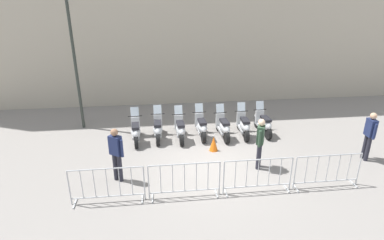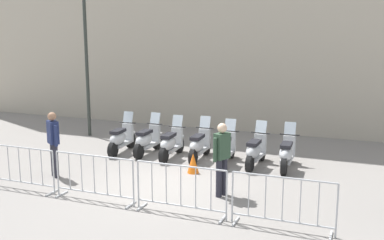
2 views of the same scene
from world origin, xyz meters
name	(u,v)px [view 1 (image 1 of 2)]	position (x,y,z in m)	size (l,w,h in m)	color
ground_plane	(211,166)	(0.00, 0.00, 0.00)	(120.00, 120.00, 0.00)	gray
motorcycle_0	(136,131)	(-2.11, 2.64, 0.45)	(0.61, 1.72, 1.24)	black
motorcycle_1	(158,129)	(-1.25, 2.62, 0.45)	(0.70, 1.71, 1.24)	black
motorcycle_2	(180,129)	(-0.42, 2.31, 0.45)	(0.65, 1.72, 1.24)	black
motorcycle_3	(201,127)	(0.45, 2.28, 0.45)	(0.64, 1.72, 1.24)	black
motorcycle_4	(223,127)	(1.27, 1.97, 0.45)	(0.61, 1.72, 1.24)	black
motorcycle_5	(244,125)	(2.12, 1.87, 0.45)	(0.71, 1.71, 1.24)	black
motorcycle_6	(264,124)	(2.99, 1.78, 0.45)	(0.63, 1.72, 1.24)	black
barrier_segment_0	(107,186)	(-3.42, -0.98, 0.52)	(1.99, 0.79, 1.07)	#B2B5B7
barrier_segment_1	(185,181)	(-1.35, -1.39, 0.52)	(1.99, 0.79, 1.07)	#B2B5B7
barrier_segment_2	(258,176)	(0.72, -1.79, 0.52)	(1.99, 0.79, 1.07)	#B2B5B7
barrier_segment_3	(327,171)	(2.80, -2.20, 0.52)	(1.99, 0.79, 1.07)	#B2B5B7
street_lamp	(72,41)	(-4.07, 4.81, 3.67)	(0.36, 0.36, 6.12)	#2D332D
officer_near_row_end	(370,134)	(5.26, -1.23, 0.98)	(0.30, 0.54, 1.73)	#23232D
officer_mid_plaza	(116,152)	(-3.05, 0.06, 0.98)	(0.41, 0.42, 1.73)	#23232D
officer_by_barriers	(260,141)	(1.44, -0.59, 0.98)	(0.39, 0.46, 1.73)	#23232D
traffic_cone	(214,144)	(0.49, 1.02, 0.28)	(0.32, 0.32, 0.55)	orange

